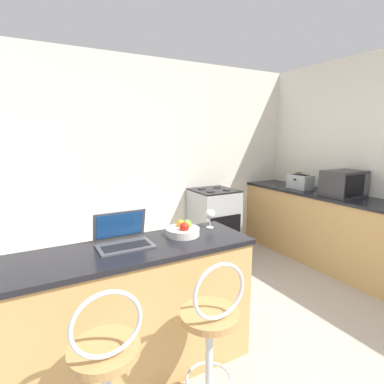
% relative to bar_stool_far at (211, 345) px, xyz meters
% --- Properties ---
extents(wall_back, '(12.00, 0.06, 2.60)m').
position_rel_bar_stool_far_xyz_m(wall_back, '(0.26, 2.42, 0.84)').
color(wall_back, silver).
rests_on(wall_back, ground_plane).
extents(breakfast_bar, '(1.67, 0.53, 0.92)m').
position_rel_bar_stool_far_xyz_m(breakfast_bar, '(-0.29, 0.54, -0.00)').
color(breakfast_bar, tan).
rests_on(breakfast_bar, ground_plane).
extents(counter_right, '(0.59, 3.22, 0.92)m').
position_rel_bar_stool_far_xyz_m(counter_right, '(2.47, 0.80, -0.00)').
color(counter_right, tan).
rests_on(counter_right, ground_plane).
extents(bar_stool_far, '(0.40, 0.40, 0.99)m').
position_rel_bar_stool_far_xyz_m(bar_stool_far, '(0.00, 0.00, 0.00)').
color(bar_stool_far, silver).
rests_on(bar_stool_far, ground_plane).
extents(laptop, '(0.36, 0.27, 0.22)m').
position_rel_bar_stool_far_xyz_m(laptop, '(-0.31, 0.62, 0.51)').
color(laptop, '#47474C').
rests_on(laptop, breakfast_bar).
extents(microwave, '(0.47, 0.35, 0.31)m').
position_rel_bar_stool_far_xyz_m(microwave, '(2.49, 0.96, 0.61)').
color(microwave, '#2D2D30').
rests_on(microwave, counter_right).
extents(toaster, '(0.22, 0.32, 0.20)m').
position_rel_bar_stool_far_xyz_m(toaster, '(2.44, 1.57, 0.55)').
color(toaster, '#9EA3A8').
rests_on(toaster, counter_right).
extents(stove_range, '(0.56, 0.58, 0.93)m').
position_rel_bar_stool_far_xyz_m(stove_range, '(1.36, 2.08, -0.00)').
color(stove_range, '#9EA3A8').
rests_on(stove_range, ground_plane).
extents(wine_glass_short, '(0.08, 0.08, 0.15)m').
position_rel_bar_stool_far_xyz_m(wine_glass_short, '(0.40, 0.66, 0.56)').
color(wine_glass_short, silver).
rests_on(wine_glass_short, breakfast_bar).
extents(fruit_bowl, '(0.25, 0.25, 0.11)m').
position_rel_bar_stool_far_xyz_m(fruit_bowl, '(0.13, 0.60, 0.49)').
color(fruit_bowl, silver).
rests_on(fruit_bowl, breakfast_bar).
extents(storage_jar, '(0.10, 0.10, 0.20)m').
position_rel_bar_stool_far_xyz_m(storage_jar, '(2.64, 1.79, 0.56)').
color(storage_jar, silver).
rests_on(storage_jar, counter_right).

